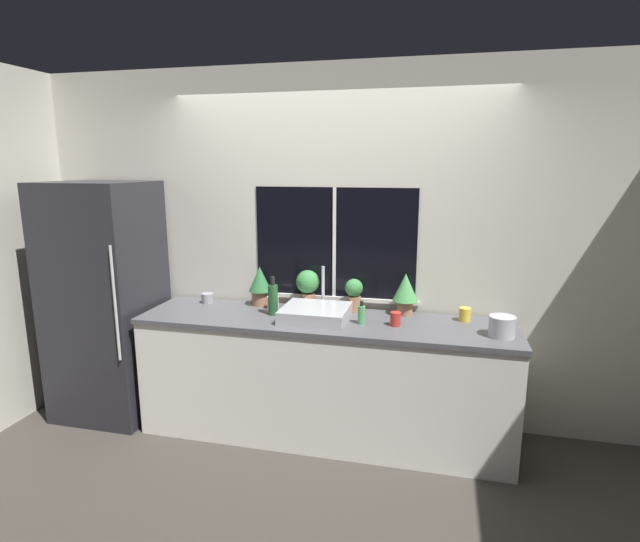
{
  "coord_description": "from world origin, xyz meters",
  "views": [
    {
      "loc": [
        0.76,
        -3.0,
        1.98
      ],
      "look_at": [
        -0.03,
        0.32,
        1.25
      ],
      "focal_mm": 28.0,
      "sensor_mm": 36.0,
      "label": 1
    }
  ],
  "objects_px": {
    "refrigerator": "(106,301)",
    "potted_plant_far_right": "(405,291)",
    "bottle_tall": "(273,299)",
    "sink": "(316,313)",
    "potted_plant_far_left": "(260,284)",
    "kettle": "(502,326)",
    "soap_bottle": "(361,314)",
    "mug_white": "(273,303)",
    "potted_plant_center_left": "(308,285)",
    "potted_plant_center_right": "(354,293)",
    "mug_red": "(395,319)",
    "mug_yellow": "(465,314)",
    "mug_grey": "(207,298)"
  },
  "relations": [
    {
      "from": "refrigerator",
      "to": "potted_plant_far_right",
      "type": "bearing_deg",
      "value": 6.65
    },
    {
      "from": "refrigerator",
      "to": "bottle_tall",
      "type": "distance_m",
      "value": 1.38
    },
    {
      "from": "sink",
      "to": "potted_plant_far_left",
      "type": "relative_size",
      "value": 1.53
    },
    {
      "from": "bottle_tall",
      "to": "kettle",
      "type": "distance_m",
      "value": 1.58
    },
    {
      "from": "soap_bottle",
      "to": "mug_white",
      "type": "height_order",
      "value": "soap_bottle"
    },
    {
      "from": "potted_plant_far_left",
      "to": "mug_white",
      "type": "height_order",
      "value": "potted_plant_far_left"
    },
    {
      "from": "potted_plant_center_left",
      "to": "potted_plant_center_right",
      "type": "xyz_separation_m",
      "value": [
        0.36,
        0.0,
        -0.04
      ]
    },
    {
      "from": "potted_plant_center_left",
      "to": "mug_red",
      "type": "relative_size",
      "value": 3.08
    },
    {
      "from": "potted_plant_center_right",
      "to": "kettle",
      "type": "bearing_deg",
      "value": -18.39
    },
    {
      "from": "potted_plant_center_left",
      "to": "mug_yellow",
      "type": "bearing_deg",
      "value": -2.89
    },
    {
      "from": "sink",
      "to": "potted_plant_center_left",
      "type": "bearing_deg",
      "value": 115.87
    },
    {
      "from": "mug_grey",
      "to": "mug_white",
      "type": "height_order",
      "value": "mug_white"
    },
    {
      "from": "mug_red",
      "to": "mug_grey",
      "type": "relative_size",
      "value": 1.06
    },
    {
      "from": "potted_plant_far_left",
      "to": "mug_yellow",
      "type": "xyz_separation_m",
      "value": [
        1.54,
        -0.06,
        -0.12
      ]
    },
    {
      "from": "soap_bottle",
      "to": "kettle",
      "type": "height_order",
      "value": "soap_bottle"
    },
    {
      "from": "mug_grey",
      "to": "mug_yellow",
      "type": "relative_size",
      "value": 0.94
    },
    {
      "from": "potted_plant_far_left",
      "to": "sink",
      "type": "bearing_deg",
      "value": -26.85
    },
    {
      "from": "mug_red",
      "to": "kettle",
      "type": "relative_size",
      "value": 0.58
    },
    {
      "from": "potted_plant_center_right",
      "to": "potted_plant_far_right",
      "type": "relative_size",
      "value": 0.8
    },
    {
      "from": "mug_white",
      "to": "kettle",
      "type": "bearing_deg",
      "value": -8.78
    },
    {
      "from": "potted_plant_far_right",
      "to": "mug_red",
      "type": "bearing_deg",
      "value": -98.85
    },
    {
      "from": "refrigerator",
      "to": "bottle_tall",
      "type": "height_order",
      "value": "refrigerator"
    },
    {
      "from": "refrigerator",
      "to": "soap_bottle",
      "type": "height_order",
      "value": "refrigerator"
    },
    {
      "from": "soap_bottle",
      "to": "mug_yellow",
      "type": "distance_m",
      "value": 0.74
    },
    {
      "from": "potted_plant_center_right",
      "to": "potted_plant_far_right",
      "type": "height_order",
      "value": "potted_plant_far_right"
    },
    {
      "from": "potted_plant_center_left",
      "to": "bottle_tall",
      "type": "bearing_deg",
      "value": -132.03
    },
    {
      "from": "refrigerator",
      "to": "bottle_tall",
      "type": "bearing_deg",
      "value": 1.84
    },
    {
      "from": "soap_bottle",
      "to": "mug_grey",
      "type": "distance_m",
      "value": 1.3
    },
    {
      "from": "mug_grey",
      "to": "mug_yellow",
      "type": "height_order",
      "value": "mug_yellow"
    },
    {
      "from": "potted_plant_far_left",
      "to": "mug_red",
      "type": "distance_m",
      "value": 1.12
    },
    {
      "from": "mug_red",
      "to": "soap_bottle",
      "type": "bearing_deg",
      "value": -177.55
    },
    {
      "from": "potted_plant_center_right",
      "to": "bottle_tall",
      "type": "height_order",
      "value": "bottle_tall"
    },
    {
      "from": "refrigerator",
      "to": "potted_plant_far_right",
      "type": "height_order",
      "value": "refrigerator"
    },
    {
      "from": "potted_plant_center_left",
      "to": "kettle",
      "type": "distance_m",
      "value": 1.42
    },
    {
      "from": "refrigerator",
      "to": "potted_plant_center_left",
      "type": "relative_size",
      "value": 6.26
    },
    {
      "from": "soap_bottle",
      "to": "mug_red",
      "type": "relative_size",
      "value": 1.69
    },
    {
      "from": "potted_plant_center_left",
      "to": "potted_plant_far_right",
      "type": "distance_m",
      "value": 0.74
    },
    {
      "from": "refrigerator",
      "to": "soap_bottle",
      "type": "distance_m",
      "value": 2.03
    },
    {
      "from": "potted_plant_center_left",
      "to": "mug_red",
      "type": "xyz_separation_m",
      "value": [
        0.69,
        -0.28,
        -0.13
      ]
    },
    {
      "from": "potted_plant_far_right",
      "to": "mug_grey",
      "type": "bearing_deg",
      "value": -178.33
    },
    {
      "from": "mug_red",
      "to": "mug_white",
      "type": "relative_size",
      "value": 0.97
    },
    {
      "from": "potted_plant_far_left",
      "to": "kettle",
      "type": "xyz_separation_m",
      "value": [
        1.76,
        -0.34,
        -0.1
      ]
    },
    {
      "from": "refrigerator",
      "to": "potted_plant_far_right",
      "type": "xyz_separation_m",
      "value": [
        2.31,
        0.27,
        0.15
      ]
    },
    {
      "from": "potted_plant_far_right",
      "to": "kettle",
      "type": "distance_m",
      "value": 0.73
    },
    {
      "from": "sink",
      "to": "mug_grey",
      "type": "bearing_deg",
      "value": 167.24
    },
    {
      "from": "bottle_tall",
      "to": "mug_yellow",
      "type": "relative_size",
      "value": 2.97
    },
    {
      "from": "bottle_tall",
      "to": "mug_white",
      "type": "height_order",
      "value": "bottle_tall"
    },
    {
      "from": "refrigerator",
      "to": "kettle",
      "type": "bearing_deg",
      "value": -1.34
    },
    {
      "from": "potted_plant_center_right",
      "to": "mug_yellow",
      "type": "xyz_separation_m",
      "value": [
        0.8,
        -0.06,
        -0.09
      ]
    },
    {
      "from": "potted_plant_far_right",
      "to": "soap_bottle",
      "type": "distance_m",
      "value": 0.41
    }
  ]
}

